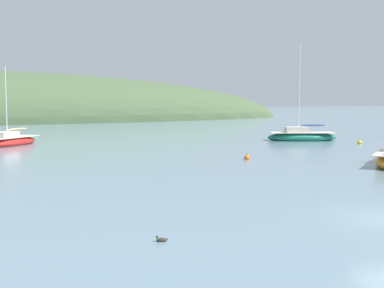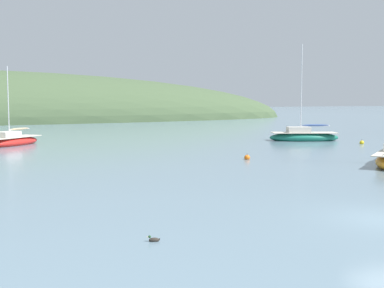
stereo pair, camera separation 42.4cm
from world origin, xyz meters
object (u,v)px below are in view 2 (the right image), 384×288
sailboat_cream_ketch (303,136)px  duck_lone_left (154,240)px  sailboat_teal_outer (12,141)px  mooring_buoy_channel (247,158)px  mooring_buoy_inner (362,143)px

sailboat_cream_ketch → duck_lone_left: size_ratio=24.88×
sailboat_teal_outer → mooring_buoy_channel: sailboat_teal_outer is taller
mooring_buoy_inner → duck_lone_left: size_ratio=1.28×
mooring_buoy_inner → mooring_buoy_channel: bearing=-156.5°
sailboat_teal_outer → duck_lone_left: size_ratio=18.59×
sailboat_cream_ketch → mooring_buoy_inner: bearing=-59.4°
mooring_buoy_channel → duck_lone_left: 22.67m
mooring_buoy_channel → mooring_buoy_inner: (16.58, 7.19, 0.00)m
sailboat_cream_ketch → mooring_buoy_channel: sailboat_cream_ketch is taller
mooring_buoy_inner → sailboat_cream_ketch: bearing=120.6°
sailboat_cream_ketch → duck_lone_left: (-26.46, -31.13, -0.39)m
sailboat_cream_ketch → mooring_buoy_channel: (-13.38, -12.62, -0.32)m
mooring_buoy_channel → duck_lone_left: size_ratio=1.28×
sailboat_cream_ketch → sailboat_teal_outer: size_ratio=1.34×
mooring_buoy_channel → sailboat_teal_outer: bearing=130.6°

